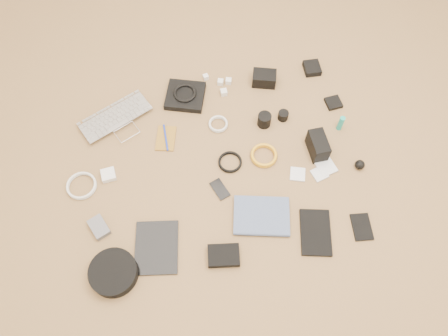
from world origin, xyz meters
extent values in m
cube|color=brown|center=(0.00, 0.00, -0.02)|extent=(4.00, 4.00, 0.04)
imported|color=#B3B4B8|center=(-0.44, 0.32, 0.01)|extent=(0.43, 0.37, 0.03)
cube|color=black|center=(-0.10, 0.41, 0.02)|extent=(0.24, 0.23, 0.03)
torus|color=black|center=(-0.10, 0.41, 0.04)|extent=(0.12, 0.12, 0.01)
cube|color=silver|center=(0.03, 0.51, 0.01)|extent=(0.03, 0.03, 0.02)
cube|color=silver|center=(0.10, 0.46, 0.01)|extent=(0.04, 0.04, 0.03)
cube|color=silver|center=(0.14, 0.46, 0.01)|extent=(0.04, 0.04, 0.03)
cube|color=silver|center=(0.10, 0.39, 0.01)|extent=(0.03, 0.03, 0.03)
cube|color=black|center=(0.32, 0.42, 0.03)|extent=(0.14, 0.12, 0.07)
cube|color=black|center=(0.59, 0.44, 0.02)|extent=(0.09, 0.10, 0.03)
cube|color=olive|center=(-0.24, 0.19, 0.00)|extent=(0.13, 0.16, 0.01)
cylinder|color=#162EB5|center=(-0.24, 0.19, 0.01)|extent=(0.01, 0.15, 0.01)
torus|color=silver|center=(0.03, 0.21, 0.01)|extent=(0.11, 0.11, 0.01)
cylinder|color=black|center=(0.25, 0.17, 0.04)|extent=(0.07, 0.07, 0.07)
cylinder|color=black|center=(0.35, 0.18, 0.02)|extent=(0.06, 0.06, 0.05)
cube|color=black|center=(0.63, 0.21, 0.01)|extent=(0.08, 0.08, 0.02)
cube|color=silver|center=(-0.53, 0.05, 0.01)|extent=(0.07, 0.07, 0.03)
torus|color=silver|center=(-0.66, 0.02, 0.01)|extent=(0.15, 0.15, 0.01)
torus|color=black|center=(0.04, -0.01, 0.01)|extent=(0.13, 0.13, 0.01)
torus|color=gold|center=(0.20, -0.01, 0.01)|extent=(0.15, 0.15, 0.01)
cube|color=black|center=(0.46, -0.04, 0.05)|extent=(0.07, 0.14, 0.10)
cylinder|color=teal|center=(0.61, 0.06, 0.04)|extent=(0.03, 0.03, 0.09)
cube|color=#5B5A5F|center=(-0.60, -0.20, 0.01)|extent=(0.10, 0.12, 0.03)
cube|color=black|center=(-0.37, -0.34, 0.01)|extent=(0.23, 0.27, 0.01)
cube|color=black|center=(-0.04, -0.13, 0.00)|extent=(0.08, 0.11, 0.01)
cube|color=silver|center=(0.33, -0.14, 0.00)|extent=(0.09, 0.09, 0.01)
cube|color=silver|center=(0.43, -0.16, 0.00)|extent=(0.08, 0.08, 0.01)
cube|color=silver|center=(0.47, -0.14, 0.01)|extent=(0.10, 0.10, 0.01)
sphere|color=black|center=(0.63, -0.17, 0.02)|extent=(0.05, 0.05, 0.05)
cylinder|color=black|center=(-0.56, -0.42, 0.03)|extent=(0.22, 0.22, 0.06)
cube|color=black|center=(-0.10, -0.45, 0.02)|extent=(0.15, 0.12, 0.03)
imported|color=#465576|center=(0.09, -0.40, 0.01)|extent=(0.29, 0.24, 0.02)
cube|color=black|center=(0.32, -0.43, 0.01)|extent=(0.18, 0.24, 0.02)
cube|color=black|center=(0.53, -0.45, 0.01)|extent=(0.10, 0.14, 0.01)
camera|label=1|loc=(-0.21, -0.96, 1.83)|focal=35.00mm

